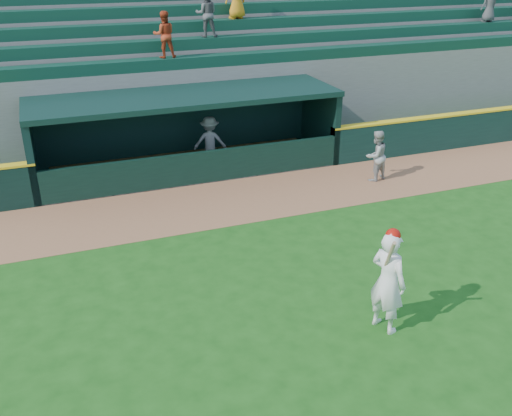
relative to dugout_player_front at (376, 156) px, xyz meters
name	(u,v)px	position (x,y,z in m)	size (l,w,h in m)	color
ground	(283,296)	(-5.12, -4.89, -0.78)	(120.00, 120.00, 0.00)	#194D13
warning_track	(214,204)	(-5.12, 0.01, -0.77)	(40.00, 3.00, 0.01)	#935D3A
dugout_player_front	(376,156)	(0.00, 0.00, 0.00)	(0.76, 0.59, 1.56)	#A5A5A0
dugout_player_inside	(210,141)	(-4.33, 3.00, 0.03)	(1.05, 0.60, 1.63)	#979792
dugout	(184,127)	(-5.12, 3.11, 0.58)	(9.40, 2.80, 2.46)	slate
stands	(154,67)	(-5.08, 7.68, 1.62)	(34.50, 6.25, 7.56)	slate
batter_at_plate	(388,280)	(-3.77, -6.53, 0.26)	(0.71, 0.89, 2.10)	white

